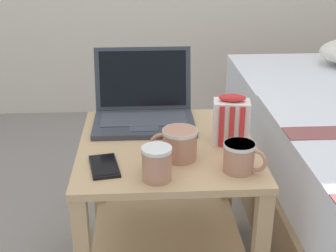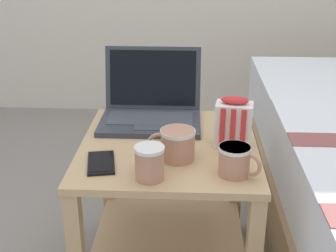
{
  "view_description": "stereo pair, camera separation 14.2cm",
  "coord_description": "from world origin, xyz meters",
  "px_view_note": "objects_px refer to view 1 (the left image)",
  "views": [
    {
      "loc": [
        -0.08,
        -1.35,
        1.14
      ],
      "look_at": [
        0.0,
        -0.04,
        0.58
      ],
      "focal_mm": 50.0,
      "sensor_mm": 36.0,
      "label": 1
    },
    {
      "loc": [
        0.06,
        -1.35,
        1.14
      ],
      "look_at": [
        0.0,
        -0.04,
        0.58
      ],
      "focal_mm": 50.0,
      "sensor_mm": 36.0,
      "label": 2
    }
  ],
  "objects_px": {
    "laptop": "(144,108)",
    "mug_front_left": "(179,143)",
    "mug_mid_center": "(156,161)",
    "cell_phone": "(104,166)",
    "snack_bag": "(231,121)",
    "mug_front_right": "(240,156)"
  },
  "relations": [
    {
      "from": "mug_mid_center",
      "to": "cell_phone",
      "type": "xyz_separation_m",
      "value": [
        -0.15,
        0.07,
        -0.05
      ]
    },
    {
      "from": "mug_mid_center",
      "to": "cell_phone",
      "type": "bearing_deg",
      "value": 153.63
    },
    {
      "from": "mug_front_left",
      "to": "snack_bag",
      "type": "bearing_deg",
      "value": 30.24
    },
    {
      "from": "mug_front_left",
      "to": "snack_bag",
      "type": "xyz_separation_m",
      "value": [
        0.17,
        0.1,
        0.02
      ]
    },
    {
      "from": "laptop",
      "to": "snack_bag",
      "type": "relative_size",
      "value": 2.14
    },
    {
      "from": "mug_front_left",
      "to": "cell_phone",
      "type": "bearing_deg",
      "value": -168.12
    },
    {
      "from": "laptop",
      "to": "snack_bag",
      "type": "bearing_deg",
      "value": -35.76
    },
    {
      "from": "snack_bag",
      "to": "cell_phone",
      "type": "distance_m",
      "value": 0.42
    },
    {
      "from": "laptop",
      "to": "cell_phone",
      "type": "distance_m",
      "value": 0.37
    },
    {
      "from": "mug_mid_center",
      "to": "snack_bag",
      "type": "distance_m",
      "value": 0.33
    },
    {
      "from": "mug_mid_center",
      "to": "cell_phone",
      "type": "relative_size",
      "value": 0.77
    },
    {
      "from": "mug_front_left",
      "to": "mug_front_right",
      "type": "bearing_deg",
      "value": -28.35
    },
    {
      "from": "mug_front_left",
      "to": "mug_mid_center",
      "type": "bearing_deg",
      "value": -121.09
    },
    {
      "from": "cell_phone",
      "to": "snack_bag",
      "type": "bearing_deg",
      "value": 20.56
    },
    {
      "from": "cell_phone",
      "to": "laptop",
      "type": "bearing_deg",
      "value": 71.03
    },
    {
      "from": "mug_mid_center",
      "to": "mug_front_left",
      "type": "bearing_deg",
      "value": 58.91
    },
    {
      "from": "mug_mid_center",
      "to": "snack_bag",
      "type": "xyz_separation_m",
      "value": [
        0.25,
        0.22,
        0.02
      ]
    },
    {
      "from": "mug_front_left",
      "to": "laptop",
      "type": "bearing_deg",
      "value": 108.61
    },
    {
      "from": "mug_front_right",
      "to": "mug_mid_center",
      "type": "distance_m",
      "value": 0.24
    },
    {
      "from": "laptop",
      "to": "mug_front_left",
      "type": "xyz_separation_m",
      "value": [
        0.1,
        -0.3,
        0.0
      ]
    },
    {
      "from": "snack_bag",
      "to": "mug_front_right",
      "type": "bearing_deg",
      "value": -92.7
    },
    {
      "from": "laptop",
      "to": "mug_front_left",
      "type": "bearing_deg",
      "value": -71.39
    }
  ]
}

